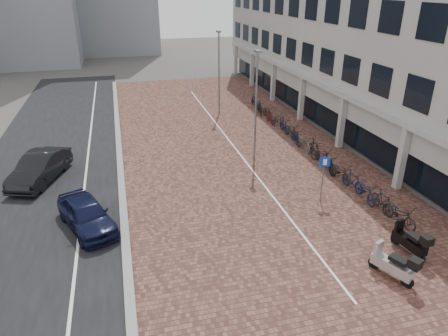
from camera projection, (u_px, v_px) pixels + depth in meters
ground at (264, 261)px, 15.55m from camera, size 140.00×140.00×0.00m
plaza_brick at (230, 146)px, 26.56m from camera, size 14.50×42.00×0.04m
street_asphalt at (52, 163)px, 24.01m from camera, size 8.00×50.00×0.03m
curb at (120, 156)px, 24.89m from camera, size 0.35×42.00×0.14m
lane_line at (87, 160)px, 24.47m from camera, size 0.12×44.00×0.00m
parking_line at (233, 145)px, 26.59m from camera, size 0.10×30.00×0.00m
office_building at (362, 3)px, 29.10m from camera, size 8.40×40.00×15.00m
car_navy at (86, 214)px, 17.40m from camera, size 3.02×4.37×1.38m
car_dark at (40, 168)px, 21.62m from camera, size 3.05×4.85×1.51m
scooter_front at (393, 264)px, 14.42m from camera, size 1.24×1.92×1.26m
scooter_mid at (410, 240)px, 15.78m from camera, size 0.79×1.83×1.22m
parking_sign at (323, 172)px, 19.22m from camera, size 0.47×0.22×2.35m
lamp_near at (256, 109)px, 23.16m from camera, size 0.12×0.12×6.41m
lamp_far at (219, 74)px, 31.81m from camera, size 0.12×0.12×6.45m
bike_row at (302, 140)px, 26.19m from camera, size 1.29×21.47×1.05m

